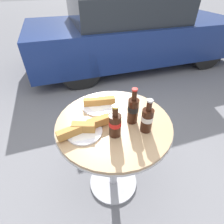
{
  "coord_description": "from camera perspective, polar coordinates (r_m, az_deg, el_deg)",
  "views": [
    {
      "loc": [
        -0.28,
        -0.81,
        1.5
      ],
      "look_at": [
        0.0,
        0.04,
        0.79
      ],
      "focal_mm": 28.0,
      "sensor_mm": 36.0,
      "label": 1
    }
  ],
  "objects": [
    {
      "name": "cola_bottle_right",
      "position": [
        1.0,
        1.01,
        -3.94
      ],
      "size": [
        0.07,
        0.07,
        0.21
      ],
      "color": "#33190F",
      "rests_on": "bistro_table"
    },
    {
      "name": "ground_plane",
      "position": [
        1.73,
        0.42,
        -21.83
      ],
      "size": [
        30.0,
        30.0,
        0.0
      ],
      "primitive_type": "plane",
      "color": "slate"
    },
    {
      "name": "lunch_plate_near",
      "position": [
        1.27,
        -4.34,
        2.73
      ],
      "size": [
        0.24,
        0.24,
        0.06
      ],
      "color": "white",
      "rests_on": "bistro_table"
    },
    {
      "name": "parked_car",
      "position": [
        3.79,
        6.62,
        24.44
      ],
      "size": [
        4.0,
        1.68,
        1.24
      ],
      "color": "navy",
      "rests_on": "ground_plane"
    },
    {
      "name": "bistro_table",
      "position": [
        1.26,
        0.54,
        -8.76
      ],
      "size": [
        0.77,
        0.77,
        0.74
      ],
      "color": "#B7B7BC",
      "rests_on": "ground_plane"
    },
    {
      "name": "cola_bottle_center",
      "position": [
        1.09,
        6.88,
        0.82
      ],
      "size": [
        0.07,
        0.07,
        0.25
      ],
      "color": "#33190F",
      "rests_on": "bistro_table"
    },
    {
      "name": "cola_bottle_left",
      "position": [
        1.05,
        11.38,
        -2.25
      ],
      "size": [
        0.07,
        0.07,
        0.22
      ],
      "color": "#33190F",
      "rests_on": "bistro_table"
    },
    {
      "name": "lunch_plate_far",
      "position": [
        1.07,
        -8.94,
        -5.34
      ],
      "size": [
        0.34,
        0.22,
        0.07
      ],
      "color": "white",
      "rests_on": "bistro_table"
    }
  ]
}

